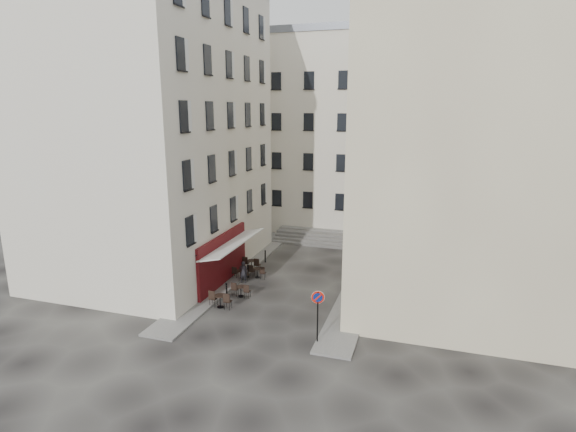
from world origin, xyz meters
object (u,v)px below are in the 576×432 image
at_px(no_parking_sign, 318,307).
at_px(pedestrian, 243,272).
at_px(bistro_table_a, 220,300).
at_px(bistro_table_b, 241,290).

distance_m(no_parking_sign, pedestrian, 9.44).
bearing_deg(bistro_table_a, bistro_table_b, 73.82).
relative_size(no_parking_sign, bistro_table_b, 2.26).
bearing_deg(bistro_table_b, no_parking_sign, -35.16).
bearing_deg(pedestrian, no_parking_sign, 130.71).
distance_m(bistro_table_b, pedestrian, 2.39).
xyz_separation_m(bistro_table_a, pedestrian, (-0.25, 4.08, 0.27)).
height_order(no_parking_sign, bistro_table_b, no_parking_sign).
relative_size(bistro_table_a, bistro_table_b, 1.13).
relative_size(no_parking_sign, pedestrian, 1.82).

